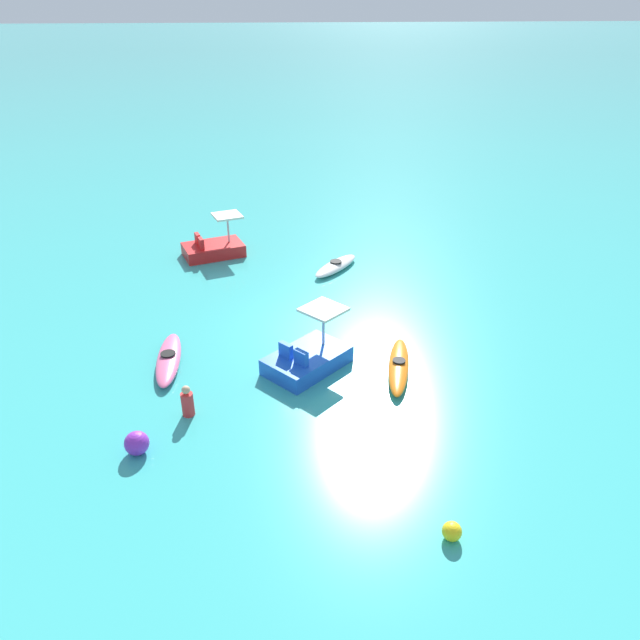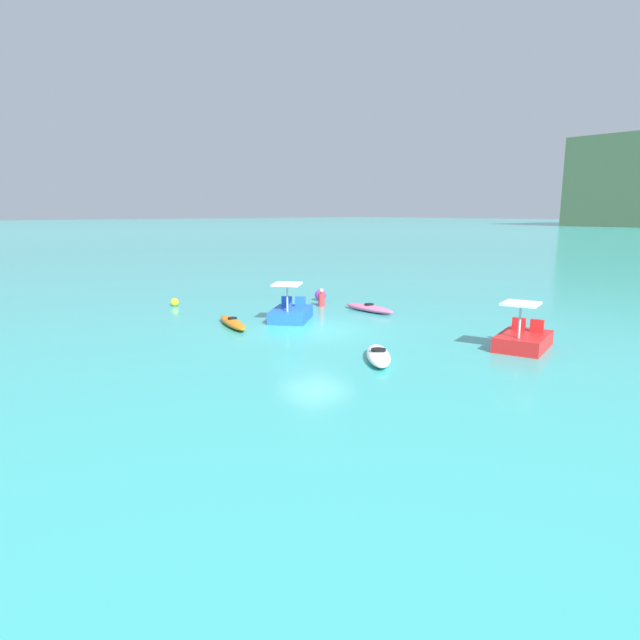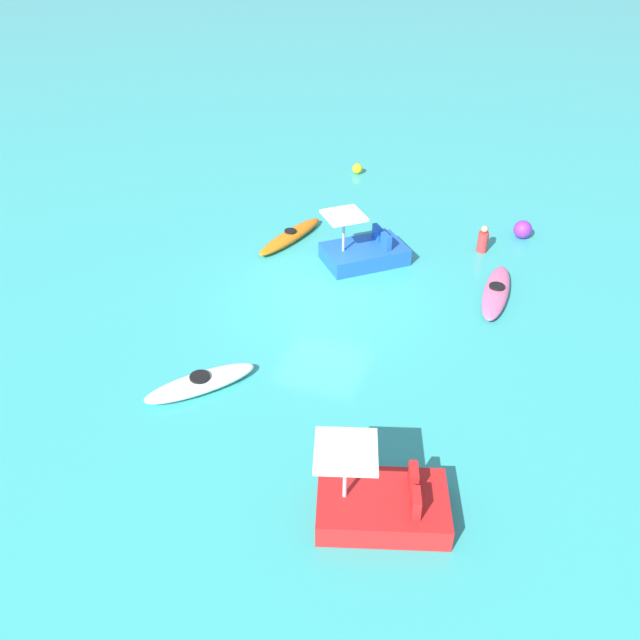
% 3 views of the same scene
% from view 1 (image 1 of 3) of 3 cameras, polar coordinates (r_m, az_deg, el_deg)
% --- Properties ---
extents(ground_plane, '(600.00, 600.00, 0.00)m').
position_cam_1_polar(ground_plane, '(19.21, -0.40, -0.86)').
color(ground_plane, '#38ADA8').
extents(kayak_white, '(2.46, 2.30, 0.37)m').
position_cam_1_polar(kayak_white, '(23.47, 1.54, 5.26)').
color(kayak_white, white).
rests_on(kayak_white, ground_plane).
extents(kayak_orange, '(3.09, 1.38, 0.37)m').
position_cam_1_polar(kayak_orange, '(17.17, 7.61, -4.43)').
color(kayak_orange, orange).
rests_on(kayak_orange, ground_plane).
extents(kayak_pink, '(2.96, 0.69, 0.37)m').
position_cam_1_polar(kayak_pink, '(17.89, -14.41, -3.67)').
color(kayak_pink, pink).
rests_on(kayak_pink, ground_plane).
extents(pedal_boat_blue, '(2.70, 2.80, 1.68)m').
position_cam_1_polar(pedal_boat_blue, '(17.08, -1.21, -3.65)').
color(pedal_boat_blue, blue).
rests_on(pedal_boat_blue, ground_plane).
extents(pedal_boat_red, '(2.13, 2.73, 1.68)m').
position_cam_1_polar(pedal_boat_red, '(25.17, -10.23, 6.89)').
color(pedal_boat_red, red).
rests_on(pedal_boat_red, ground_plane).
extents(buoy_yellow, '(0.40, 0.40, 0.40)m').
position_cam_1_polar(buoy_yellow, '(12.64, 12.63, -19.30)').
color(buoy_yellow, yellow).
rests_on(buoy_yellow, ground_plane).
extents(buoy_purple, '(0.58, 0.58, 0.58)m').
position_cam_1_polar(buoy_purple, '(14.75, -17.29, -11.29)').
color(buoy_purple, purple).
rests_on(buoy_purple, ground_plane).
extents(person_near_shore, '(0.34, 0.34, 0.88)m').
position_cam_1_polar(person_near_shore, '(15.58, -12.69, -7.76)').
color(person_near_shore, red).
rests_on(person_near_shore, ground_plane).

